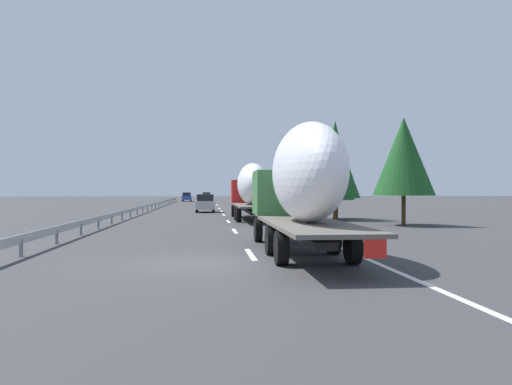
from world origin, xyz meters
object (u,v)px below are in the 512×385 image
Objects in this scene: truck_trailing at (302,183)px; car_silver_hatch at (205,203)px; car_yellow_coupe at (207,196)px; road_sign at (260,189)px; car_blue_sedan at (187,197)px; truck_lead at (251,188)px.

car_silver_hatch is at bearing 5.87° from truck_trailing.
road_sign reaches higher than car_yellow_coupe.
road_sign is (-49.07, -6.50, 1.49)m from car_yellow_coupe.
car_silver_hatch is at bearing 144.56° from road_sign.
car_yellow_coupe is at bearing 7.54° from road_sign.
car_blue_sedan is at bearing 14.66° from road_sign.
truck_trailing is 3.59× the size of road_sign.
truck_lead is at bearing -173.37° from car_blue_sedan.
truck_lead is 62.86m from car_blue_sedan.
truck_lead is at bearing -177.30° from car_yellow_coupe.
road_sign is (9.27, -6.60, 1.47)m from car_silver_hatch.
truck_lead reaches higher than road_sign.
road_sign reaches higher than car_blue_sedan.
car_blue_sedan is at bearing 4.40° from car_silver_hatch.
car_silver_hatch is 58.34m from car_yellow_coupe.
car_yellow_coupe is 1.34× the size of road_sign.
truck_lead is 1.05× the size of truck_trailing.
truck_trailing is 34.22m from car_silver_hatch.
truck_lead is at bearing 172.27° from road_sign.
truck_lead is at bearing -0.00° from truck_trailing.
truck_lead is 2.81× the size of car_yellow_coupe.
truck_lead reaches higher than car_blue_sedan.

